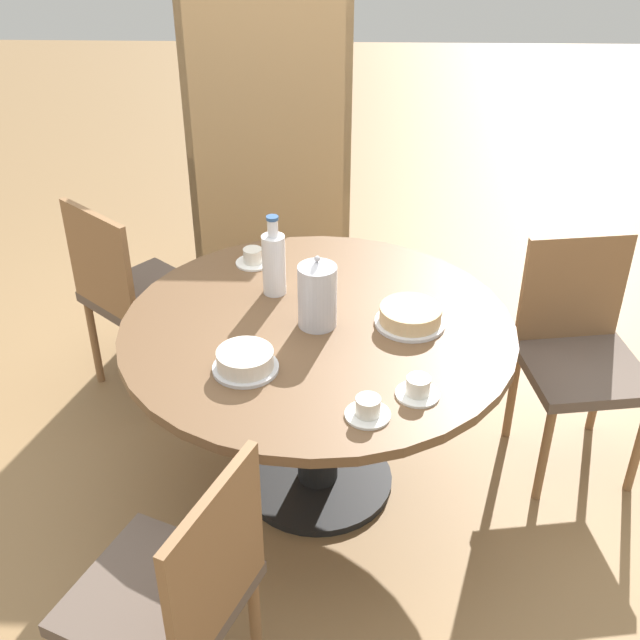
{
  "coord_description": "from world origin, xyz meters",
  "views": [
    {
      "loc": [
        0.07,
        -2.27,
        2.17
      ],
      "look_at": [
        0.0,
        0.33,
        0.53
      ],
      "focal_mm": 45.0,
      "sensor_mm": 36.0,
      "label": 1
    }
  ],
  "objects_px": {
    "chair_a": "(176,595)",
    "cup_c": "(418,388)",
    "chair_c": "(133,292)",
    "cup_a": "(253,258)",
    "cup_b": "(368,409)",
    "chair_b": "(579,351)",
    "bookshelf": "(269,139)",
    "coffee_pot": "(317,294)",
    "cake_main": "(410,316)",
    "water_bottle": "(274,262)",
    "cake_second": "(245,361)"
  },
  "relations": [
    {
      "from": "chair_a",
      "to": "cake_main",
      "type": "xyz_separation_m",
      "value": [
        0.65,
        0.94,
        0.26
      ]
    },
    {
      "from": "chair_a",
      "to": "cup_c",
      "type": "bearing_deg",
      "value": 153.89
    },
    {
      "from": "chair_c",
      "to": "cake_second",
      "type": "relative_size",
      "value": 4.33
    },
    {
      "from": "chair_c",
      "to": "cake_main",
      "type": "bearing_deg",
      "value": -167.33
    },
    {
      "from": "cake_second",
      "to": "cup_a",
      "type": "relative_size",
      "value": 1.56
    },
    {
      "from": "cup_b",
      "to": "cup_a",
      "type": "bearing_deg",
      "value": 114.75
    },
    {
      "from": "chair_a",
      "to": "chair_b",
      "type": "height_order",
      "value": "same"
    },
    {
      "from": "chair_a",
      "to": "cup_a",
      "type": "xyz_separation_m",
      "value": [
        0.08,
        1.35,
        0.26
      ]
    },
    {
      "from": "coffee_pot",
      "to": "cup_a",
      "type": "relative_size",
      "value": 1.96
    },
    {
      "from": "bookshelf",
      "to": "cup_a",
      "type": "height_order",
      "value": "bookshelf"
    },
    {
      "from": "chair_a",
      "to": "cup_c",
      "type": "distance_m",
      "value": 0.88
    },
    {
      "from": "coffee_pot",
      "to": "cup_a",
      "type": "distance_m",
      "value": 0.5
    },
    {
      "from": "bookshelf",
      "to": "cup_c",
      "type": "bearing_deg",
      "value": 106.73
    },
    {
      "from": "chair_c",
      "to": "cup_c",
      "type": "relative_size",
      "value": 6.74
    },
    {
      "from": "bookshelf",
      "to": "cake_second",
      "type": "relative_size",
      "value": 7.91
    },
    {
      "from": "chair_a",
      "to": "chair_c",
      "type": "bearing_deg",
      "value": -140.08
    },
    {
      "from": "chair_a",
      "to": "water_bottle",
      "type": "relative_size",
      "value": 3.0
    },
    {
      "from": "cup_b",
      "to": "cup_c",
      "type": "height_order",
      "value": "same"
    },
    {
      "from": "cup_c",
      "to": "water_bottle",
      "type": "bearing_deg",
      "value": 128.39
    },
    {
      "from": "chair_a",
      "to": "water_bottle",
      "type": "bearing_deg",
      "value": -165.35
    },
    {
      "from": "cup_a",
      "to": "cup_c",
      "type": "distance_m",
      "value": 0.98
    },
    {
      "from": "chair_a",
      "to": "cup_c",
      "type": "relative_size",
      "value": 6.74
    },
    {
      "from": "coffee_pot",
      "to": "water_bottle",
      "type": "height_order",
      "value": "water_bottle"
    },
    {
      "from": "bookshelf",
      "to": "cake_main",
      "type": "xyz_separation_m",
      "value": [
        0.6,
        -1.6,
        -0.04
      ]
    },
    {
      "from": "chair_c",
      "to": "cake_main",
      "type": "xyz_separation_m",
      "value": [
        1.1,
        -0.58,
        0.26
      ]
    },
    {
      "from": "chair_c",
      "to": "cup_b",
      "type": "height_order",
      "value": "chair_c"
    },
    {
      "from": "water_bottle",
      "to": "cake_main",
      "type": "bearing_deg",
      "value": -22.97
    },
    {
      "from": "chair_a",
      "to": "chair_b",
      "type": "distance_m",
      "value": 1.72
    },
    {
      "from": "cup_a",
      "to": "cake_main",
      "type": "bearing_deg",
      "value": -35.87
    },
    {
      "from": "water_bottle",
      "to": "cake_second",
      "type": "distance_m",
      "value": 0.49
    },
    {
      "from": "chair_b",
      "to": "cup_c",
      "type": "distance_m",
      "value": 0.92
    },
    {
      "from": "bookshelf",
      "to": "cake_second",
      "type": "xyz_separation_m",
      "value": [
        0.08,
        -1.88,
        -0.04
      ]
    },
    {
      "from": "bookshelf",
      "to": "cake_second",
      "type": "bearing_deg",
      "value": 92.36
    },
    {
      "from": "cake_main",
      "to": "water_bottle",
      "type": "bearing_deg",
      "value": 157.03
    },
    {
      "from": "chair_c",
      "to": "cup_c",
      "type": "distance_m",
      "value": 1.49
    },
    {
      "from": "bookshelf",
      "to": "cup_a",
      "type": "distance_m",
      "value": 1.19
    },
    {
      "from": "water_bottle",
      "to": "cake_main",
      "type": "xyz_separation_m",
      "value": [
        0.47,
        -0.2,
        -0.09
      ]
    },
    {
      "from": "cake_main",
      "to": "cup_b",
      "type": "height_order",
      "value": "cake_main"
    },
    {
      "from": "chair_b",
      "to": "bookshelf",
      "type": "bearing_deg",
      "value": 123.29
    },
    {
      "from": "cup_a",
      "to": "cup_b",
      "type": "relative_size",
      "value": 1.0
    },
    {
      "from": "water_bottle",
      "to": "cup_b",
      "type": "xyz_separation_m",
      "value": [
        0.32,
        -0.69,
        -0.1
      ]
    },
    {
      "from": "cup_a",
      "to": "cup_b",
      "type": "height_order",
      "value": "same"
    },
    {
      "from": "chair_b",
      "to": "cup_a",
      "type": "xyz_separation_m",
      "value": [
        -1.22,
        0.22,
        0.26
      ]
    },
    {
      "from": "chair_a",
      "to": "cake_main",
      "type": "relative_size",
      "value": 3.75
    },
    {
      "from": "bookshelf",
      "to": "cup_a",
      "type": "xyz_separation_m",
      "value": [
        0.03,
        -1.19,
        -0.04
      ]
    },
    {
      "from": "chair_a",
      "to": "chair_c",
      "type": "relative_size",
      "value": 1.0
    },
    {
      "from": "cup_c",
      "to": "cake_main",
      "type": "bearing_deg",
      "value": 89.49
    },
    {
      "from": "cup_b",
      "to": "cup_c",
      "type": "relative_size",
      "value": 1.0
    },
    {
      "from": "bookshelf",
      "to": "cup_a",
      "type": "bearing_deg",
      "value": 91.6
    },
    {
      "from": "chair_b",
      "to": "cup_c",
      "type": "relative_size",
      "value": 6.74
    }
  ]
}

